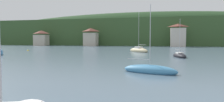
{
  "coord_description": "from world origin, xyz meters",
  "views": [
    {
      "loc": [
        6.53,
        12.51,
        3.41
      ],
      "look_at": [
        0.0,
        39.66,
        1.77
      ],
      "focal_mm": 33.27,
      "sensor_mm": 36.0,
      "label": 1
    }
  ],
  "objects_px": {
    "shore_building_westcentral": "(91,37)",
    "mooring_buoy_near": "(28,51)",
    "sailboat_far_0": "(139,50)",
    "shore_building_west": "(41,38)",
    "sailboat_mid_6": "(150,70)",
    "shore_building_central": "(178,36)",
    "sailboat_far_5": "(179,56)"
  },
  "relations": [
    {
      "from": "shore_building_west",
      "to": "sailboat_far_5",
      "type": "relative_size",
      "value": 1.03
    },
    {
      "from": "sailboat_far_0",
      "to": "sailboat_mid_6",
      "type": "bearing_deg",
      "value": 146.11
    },
    {
      "from": "shore_building_westcentral",
      "to": "shore_building_central",
      "type": "xyz_separation_m",
      "value": [
        39.7,
        -0.42,
        0.68
      ]
    },
    {
      "from": "shore_building_westcentral",
      "to": "sailboat_far_5",
      "type": "bearing_deg",
      "value": -56.02
    },
    {
      "from": "shore_building_westcentral",
      "to": "shore_building_central",
      "type": "height_order",
      "value": "shore_building_central"
    },
    {
      "from": "sailboat_far_0",
      "to": "mooring_buoy_near",
      "type": "height_order",
      "value": "sailboat_far_0"
    },
    {
      "from": "shore_building_west",
      "to": "mooring_buoy_near",
      "type": "bearing_deg",
      "value": -62.24
    },
    {
      "from": "shore_building_west",
      "to": "shore_building_westcentral",
      "type": "relative_size",
      "value": 0.89
    },
    {
      "from": "sailboat_far_5",
      "to": "sailboat_mid_6",
      "type": "xyz_separation_m",
      "value": [
        -4.35,
        -19.24,
        -0.02
      ]
    },
    {
      "from": "sailboat_mid_6",
      "to": "mooring_buoy_near",
      "type": "relative_size",
      "value": 13.04
    },
    {
      "from": "shore_building_westcentral",
      "to": "sailboat_mid_6",
      "type": "bearing_deg",
      "value": -66.41
    },
    {
      "from": "sailboat_far_5",
      "to": "mooring_buoy_near",
      "type": "height_order",
      "value": "sailboat_far_5"
    },
    {
      "from": "sailboat_far_0",
      "to": "shore_building_central",
      "type": "bearing_deg",
      "value": -59.52
    },
    {
      "from": "shore_building_west",
      "to": "sailboat_mid_6",
      "type": "relative_size",
      "value": 1.07
    },
    {
      "from": "sailboat_far_0",
      "to": "sailboat_far_5",
      "type": "xyz_separation_m",
      "value": [
        9.03,
        -13.55,
        -0.13
      ]
    },
    {
      "from": "shore_building_central",
      "to": "sailboat_far_0",
      "type": "bearing_deg",
      "value": -107.49
    },
    {
      "from": "shore_building_westcentral",
      "to": "sailboat_mid_6",
      "type": "relative_size",
      "value": 1.2
    },
    {
      "from": "shore_building_west",
      "to": "sailboat_far_0",
      "type": "xyz_separation_m",
      "value": [
        53.64,
        -40.12,
        -3.29
      ]
    },
    {
      "from": "shore_building_west",
      "to": "shore_building_central",
      "type": "height_order",
      "value": "shore_building_central"
    },
    {
      "from": "shore_building_west",
      "to": "sailboat_far_5",
      "type": "xyz_separation_m",
      "value": [
        62.67,
        -53.67,
        -3.42
      ]
    },
    {
      "from": "shore_building_central",
      "to": "shore_building_westcentral",
      "type": "bearing_deg",
      "value": 179.39
    },
    {
      "from": "sailboat_mid_6",
      "to": "mooring_buoy_near",
      "type": "bearing_deg",
      "value": 156.32
    },
    {
      "from": "mooring_buoy_near",
      "to": "shore_building_west",
      "type": "bearing_deg",
      "value": 117.76
    },
    {
      "from": "sailboat_far_5",
      "to": "shore_building_west",
      "type": "bearing_deg",
      "value": -145.52
    },
    {
      "from": "mooring_buoy_near",
      "to": "sailboat_far_0",
      "type": "bearing_deg",
      "value": 2.02
    },
    {
      "from": "shore_building_westcentral",
      "to": "sailboat_far_0",
      "type": "relative_size",
      "value": 0.8
    },
    {
      "from": "sailboat_far_5",
      "to": "mooring_buoy_near",
      "type": "relative_size",
      "value": 13.5
    },
    {
      "from": "shore_building_west",
      "to": "sailboat_far_5",
      "type": "height_order",
      "value": "shore_building_west"
    },
    {
      "from": "sailboat_mid_6",
      "to": "shore_building_westcentral",
      "type": "bearing_deg",
      "value": 130.76
    },
    {
      "from": "shore_building_westcentral",
      "to": "shore_building_central",
      "type": "relative_size",
      "value": 0.86
    },
    {
      "from": "shore_building_westcentral",
      "to": "mooring_buoy_near",
      "type": "bearing_deg",
      "value": -96.57
    },
    {
      "from": "shore_building_westcentral",
      "to": "sailboat_far_5",
      "type": "height_order",
      "value": "shore_building_westcentral"
    }
  ]
}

